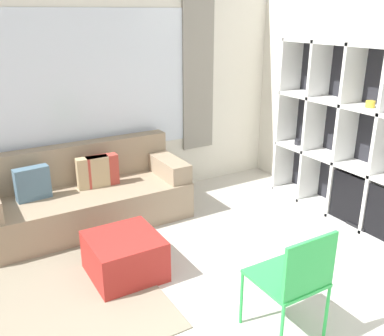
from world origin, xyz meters
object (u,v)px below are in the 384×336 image
couch_main (84,197)px  shelving_unit (366,141)px  ottoman (124,256)px  folding_chair (295,276)px

couch_main → shelving_unit: bearing=-29.7°
ottoman → folding_chair: folding_chair is taller
shelving_unit → ottoman: bearing=172.7°
couch_main → ottoman: size_ratio=3.60×
folding_chair → couch_main: bearing=-74.2°
shelving_unit → ottoman: size_ratio=3.87×
shelving_unit → folding_chair: (-1.90, -1.00, -0.41)m
couch_main → folding_chair: (0.71, -2.49, 0.21)m
folding_chair → ottoman: bearing=-61.9°
couch_main → ottoman: (-0.01, -1.15, -0.12)m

